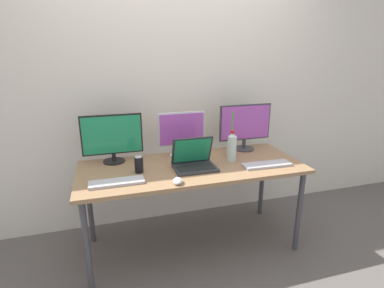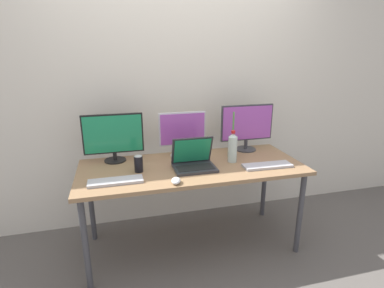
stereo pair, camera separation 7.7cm
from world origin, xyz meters
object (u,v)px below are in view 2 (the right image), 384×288
monitor_right (247,126)px  keyboard_main (116,181)px  keyboard_aux (267,166)px  water_bottle (232,148)px  soda_can_near_keyboard (139,164)px  work_desk (192,172)px  monitor_center (183,133)px  laptop_silver (194,161)px  mouse_by_keyboard (176,181)px  monitor_left (113,136)px  bamboo_vase (232,148)px

monitor_right → keyboard_main: size_ratio=1.30×
keyboard_aux → keyboard_main: bearing=-178.2°
water_bottle → soda_can_near_keyboard: bearing=-178.1°
work_desk → monitor_center: bearing=95.2°
laptop_silver → mouse_by_keyboard: (-0.20, -0.25, -0.04)m
mouse_by_keyboard → laptop_silver: bearing=66.3°
keyboard_aux → soda_can_near_keyboard: bearing=172.7°
keyboard_aux → monitor_left: bearing=161.1°
laptop_silver → soda_can_near_keyboard: bearing=175.9°
soda_can_near_keyboard → laptop_silver: bearing=-4.1°
water_bottle → keyboard_aux: bearing=-38.4°
monitor_center → keyboard_main: monitor_center is taller
soda_can_near_keyboard → monitor_left: bearing=121.3°
bamboo_vase → mouse_by_keyboard: bearing=-144.4°
work_desk → monitor_left: (-0.59, 0.26, 0.27)m
monitor_left → mouse_by_keyboard: (0.40, -0.56, -0.19)m
keyboard_main → soda_can_near_keyboard: 0.24m
monitor_center → mouse_by_keyboard: (-0.17, -0.54, -0.18)m
monitor_center → mouse_by_keyboard: monitor_center is taller
monitor_center → laptop_silver: 0.33m
laptop_silver → keyboard_aux: 0.58m
mouse_by_keyboard → bamboo_vase: size_ratio=0.25×
water_bottle → laptop_silver: bearing=-170.6°
monitor_center → keyboard_main: 0.74m
work_desk → bamboo_vase: 0.43m
monitor_center → water_bottle: bearing=-32.8°
monitor_center → keyboard_aux: (0.59, -0.42, -0.19)m
monitor_center → water_bottle: 0.44m
work_desk → bamboo_vase: bamboo_vase is taller
monitor_right → keyboard_aux: bearing=-91.3°
monitor_left → water_bottle: 0.97m
keyboard_main → monitor_left: bearing=89.1°
laptop_silver → soda_can_near_keyboard: (-0.43, 0.03, 0.01)m
laptop_silver → mouse_by_keyboard: 0.32m
work_desk → soda_can_near_keyboard: soda_can_near_keyboard is taller
work_desk → monitor_center: (-0.02, 0.24, 0.27)m
mouse_by_keyboard → soda_can_near_keyboard: soda_can_near_keyboard is taller
laptop_silver → monitor_left: bearing=152.5°
monitor_left → bamboo_vase: 1.00m
laptop_silver → keyboard_aux: bearing=-12.4°
laptop_silver → bamboo_vase: bearing=23.7°
monitor_center → keyboard_aux: 0.75m
monitor_center → keyboard_main: size_ratio=1.07×
monitor_right → monitor_center: bearing=-178.1°
monitor_center → soda_can_near_keyboard: size_ratio=3.20×
monitor_left → bamboo_vase: size_ratio=1.23×
monitor_right → water_bottle: size_ratio=1.86×
work_desk → keyboard_main: size_ratio=4.71×
water_bottle → soda_can_near_keyboard: (-0.77, -0.03, -0.06)m
monitor_right → laptop_silver: monitor_right is taller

